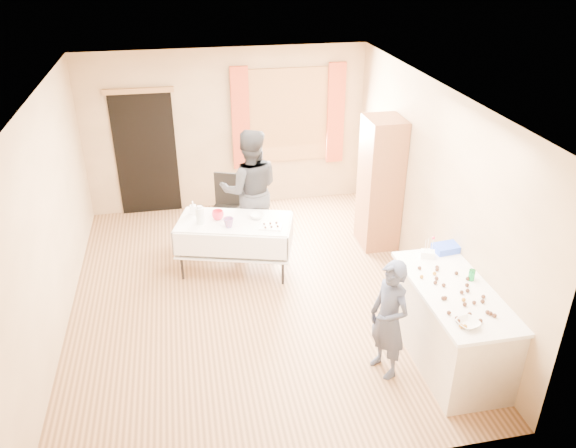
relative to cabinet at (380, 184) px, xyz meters
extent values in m
cube|color=#9E7047|center=(-1.99, -0.98, -0.97)|extent=(4.50, 5.50, 0.02)
cube|color=white|center=(-1.99, -0.98, 1.65)|extent=(4.50, 5.50, 0.02)
cube|color=tan|center=(-1.99, 1.78, 0.34)|extent=(4.50, 0.02, 2.60)
cube|color=tan|center=(-1.99, -3.74, 0.34)|extent=(4.50, 0.02, 2.60)
cube|color=tan|center=(-4.25, -0.98, 0.34)|extent=(0.02, 5.50, 2.60)
cube|color=tan|center=(0.27, -0.98, 0.34)|extent=(0.02, 5.50, 2.60)
cube|color=olive|center=(-0.99, 1.74, 0.54)|extent=(1.32, 0.06, 1.52)
cube|color=white|center=(-0.99, 1.72, 0.54)|extent=(1.20, 0.02, 1.40)
cube|color=#B54326|center=(-1.77, 1.69, 0.54)|extent=(0.28, 0.06, 1.65)
cube|color=#B54326|center=(-0.21, 1.69, 0.54)|extent=(0.28, 0.06, 1.65)
cube|color=black|center=(-3.29, 1.75, 0.04)|extent=(0.95, 0.04, 2.00)
cube|color=olive|center=(-3.29, 1.72, 1.06)|extent=(1.05, 0.06, 0.08)
cube|color=brown|center=(0.00, 0.00, 0.00)|extent=(0.50, 0.60, 1.92)
cube|color=beige|center=(-0.10, -2.60, -0.53)|extent=(0.72, 1.58, 0.86)
cube|color=white|center=(-0.10, -2.60, -0.07)|extent=(0.78, 1.64, 0.04)
cube|color=white|center=(-2.13, -0.34, -0.23)|extent=(1.61, 1.11, 0.04)
cube|color=black|center=(-2.17, 0.65, -0.53)|extent=(0.51, 0.51, 0.06)
cube|color=black|center=(-2.10, 0.82, -0.28)|extent=(0.38, 0.18, 0.56)
imported|color=#2A3046|center=(-0.82, -2.65, -0.30)|extent=(0.69, 0.64, 1.32)
imported|color=black|center=(-1.83, 0.27, -0.06)|extent=(0.99, 0.84, 1.79)
cylinder|color=#127E33|center=(0.12, -2.48, 0.01)|extent=(0.09, 0.09, 0.12)
imported|color=white|center=(-0.28, -3.19, -0.02)|extent=(0.32, 0.32, 0.05)
cube|color=white|center=(-0.14, -1.96, -0.01)|extent=(0.18, 0.15, 0.08)
cube|color=blue|center=(0.13, -1.88, -0.01)|extent=(0.32, 0.23, 0.08)
cylinder|color=silver|center=(-2.57, -0.33, -0.10)|extent=(0.11, 0.11, 0.22)
imported|color=#E8253F|center=(-2.33, -0.26, -0.15)|extent=(0.16, 0.16, 0.12)
imported|color=red|center=(-2.22, -0.50, -0.15)|extent=(0.24, 0.24, 0.12)
imported|color=white|center=(-1.83, -0.32, -0.18)|extent=(0.29, 0.29, 0.06)
cube|color=white|center=(-1.68, -0.63, -0.20)|extent=(0.33, 0.28, 0.02)
imported|color=white|center=(-2.65, -0.03, -0.12)|extent=(0.09, 0.09, 0.18)
sphere|color=#3F2314|center=(-0.38, -2.36, -0.03)|extent=(0.04, 0.04, 0.04)
sphere|color=black|center=(-0.22, -2.55, -0.03)|extent=(0.04, 0.04, 0.04)
sphere|color=black|center=(-0.37, -2.99, -0.03)|extent=(0.04, 0.04, 0.04)
sphere|color=black|center=(-0.10, -2.70, -0.03)|extent=(0.04, 0.04, 0.04)
sphere|color=black|center=(-0.30, -2.76, -0.03)|extent=(0.04, 0.04, 0.04)
sphere|color=black|center=(-0.06, -2.89, -0.03)|extent=(0.04, 0.04, 0.04)
sphere|color=#3F2314|center=(-0.22, -2.32, -0.03)|extent=(0.04, 0.04, 0.04)
sphere|color=black|center=(0.01, -2.36, -0.03)|extent=(0.04, 0.04, 0.04)
sphere|color=black|center=(-0.34, -3.09, -0.03)|extent=(0.04, 0.04, 0.04)
sphere|color=black|center=(-0.14, -2.21, -0.03)|extent=(0.04, 0.04, 0.04)
sphere|color=black|center=(0.03, -3.12, -0.03)|extent=(0.04, 0.04, 0.04)
sphere|color=black|center=(-0.28, -2.49, -0.03)|extent=(0.04, 0.04, 0.04)
sphere|color=#3F2314|center=(-0.35, -3.21, -0.03)|extent=(0.04, 0.04, 0.04)
sphere|color=black|center=(-0.19, -3.05, -0.03)|extent=(0.04, 0.04, 0.04)
sphere|color=black|center=(0.01, -3.08, -0.03)|extent=(0.04, 0.04, 0.04)
sphere|color=black|center=(-0.02, -2.69, -0.03)|extent=(0.04, 0.04, 0.04)
sphere|color=black|center=(-0.35, -3.13, -0.03)|extent=(0.04, 0.04, 0.04)
sphere|color=black|center=(-0.33, -2.19, -0.03)|extent=(0.04, 0.04, 0.04)
sphere|color=#3F2314|center=(-0.14, -2.83, -0.03)|extent=(0.04, 0.04, 0.04)
sphere|color=black|center=(-0.01, -3.06, -0.03)|extent=(0.04, 0.04, 0.04)
sphere|color=black|center=(-0.16, -2.90, -0.03)|extent=(0.04, 0.04, 0.04)
sphere|color=black|center=(-0.32, -2.76, -0.03)|extent=(0.04, 0.04, 0.04)
sphere|color=black|center=(-0.14, -3.17, -0.03)|extent=(0.04, 0.04, 0.04)
sphere|color=black|center=(-0.24, -2.42, -0.03)|extent=(0.04, 0.04, 0.04)
sphere|color=#3F2314|center=(-0.32, -3.22, -0.03)|extent=(0.04, 0.04, 0.04)
sphere|color=black|center=(0.02, -2.59, -0.03)|extent=(0.04, 0.04, 0.04)
sphere|color=black|center=(-0.16, -2.25, -0.03)|extent=(0.04, 0.04, 0.04)
sphere|color=black|center=(0.08, -2.81, -0.03)|extent=(0.04, 0.04, 0.04)
sphere|color=black|center=(0.08, -2.48, -0.03)|extent=(0.04, 0.04, 0.04)
sphere|color=black|center=(0.03, -2.89, -0.03)|extent=(0.04, 0.04, 0.04)
camera|label=1|loc=(-2.71, -6.94, 3.18)|focal=35.00mm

